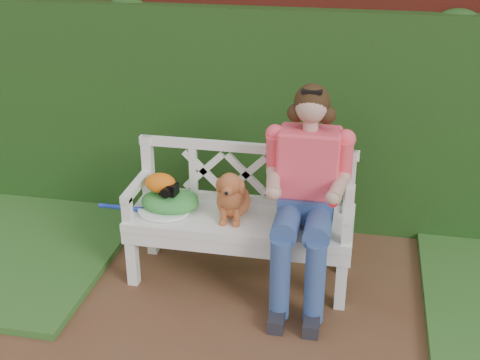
# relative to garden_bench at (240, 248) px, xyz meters

# --- Properties ---
(ground) EXTENTS (60.00, 60.00, 0.00)m
(ground) POSITION_rel_garden_bench_xyz_m (0.14, -0.80, -0.24)
(ground) COLOR brown
(brick_wall) EXTENTS (10.00, 0.30, 2.20)m
(brick_wall) POSITION_rel_garden_bench_xyz_m (0.14, 1.10, 0.86)
(brick_wall) COLOR maroon
(brick_wall) RESTS_ON ground
(ivy_hedge) EXTENTS (10.00, 0.18, 1.70)m
(ivy_hedge) POSITION_rel_garden_bench_xyz_m (0.14, 0.88, 0.61)
(ivy_hedge) COLOR #244B18
(ivy_hedge) RESTS_ON ground
(garden_bench) EXTENTS (1.61, 0.68, 0.48)m
(garden_bench) POSITION_rel_garden_bench_xyz_m (0.00, 0.00, 0.00)
(garden_bench) COLOR white
(garden_bench) RESTS_ON ground
(seated_woman) EXTENTS (0.79, 0.92, 1.38)m
(seated_woman) POSITION_rel_garden_bench_xyz_m (0.44, -0.02, 0.45)
(seated_woman) COLOR #CE4066
(seated_woman) RESTS_ON ground
(dog) EXTENTS (0.33, 0.39, 0.36)m
(dog) POSITION_rel_garden_bench_xyz_m (-0.05, -0.02, 0.42)
(dog) COLOR brown
(dog) RESTS_ON garden_bench
(tennis_racket) EXTENTS (0.70, 0.37, 0.03)m
(tennis_racket) POSITION_rel_garden_bench_xyz_m (-0.55, -0.06, 0.26)
(tennis_racket) COLOR white
(tennis_racket) RESTS_ON garden_bench
(green_bag) EXTENTS (0.47, 0.42, 0.14)m
(green_bag) POSITION_rel_garden_bench_xyz_m (-0.48, 0.01, 0.31)
(green_bag) COLOR #338F2C
(green_bag) RESTS_ON garden_bench
(camera_item) EXTENTS (0.13, 0.10, 0.08)m
(camera_item) POSITION_rel_garden_bench_xyz_m (-0.48, -0.02, 0.41)
(camera_item) COLOR black
(camera_item) RESTS_ON green_bag
(baseball_glove) EXTENTS (0.25, 0.21, 0.13)m
(baseball_glove) POSITION_rel_garden_bench_xyz_m (-0.54, -0.00, 0.44)
(baseball_glove) COLOR orange
(baseball_glove) RESTS_ON green_bag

